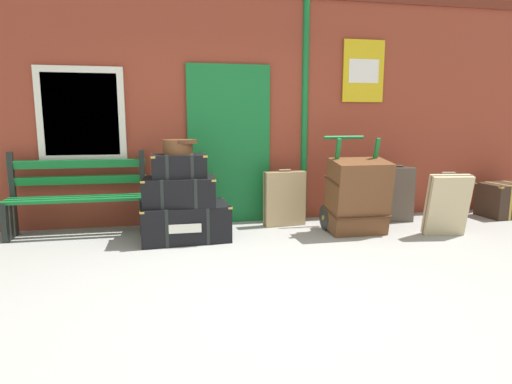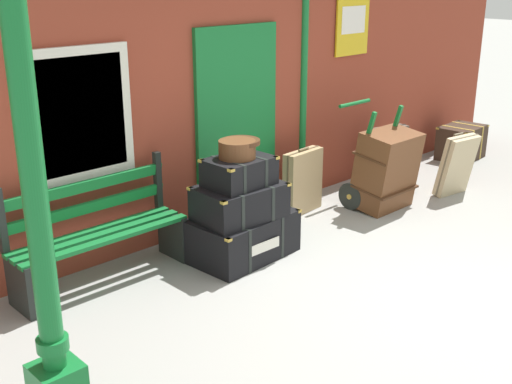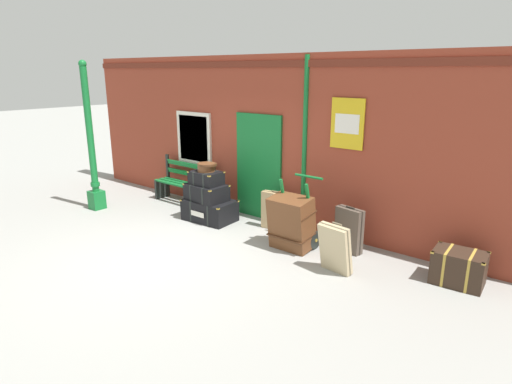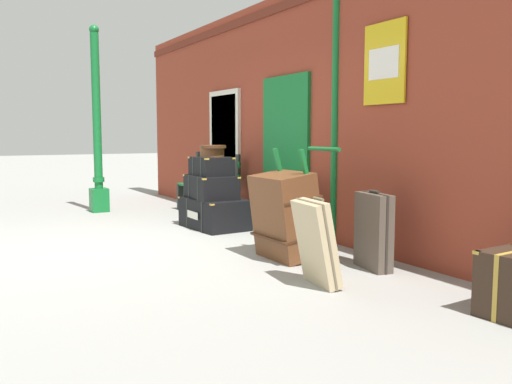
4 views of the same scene
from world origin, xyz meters
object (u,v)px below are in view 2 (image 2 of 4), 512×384
Objects in this scene: steamer_trunk_top at (239,172)px; round_hatbox at (238,148)px; large_brown_trunk at (386,170)px; suitcase_slate at (457,165)px; steamer_trunk_middle at (240,201)px; porters_trolley at (372,182)px; platform_bench at (97,234)px; corner_trunk at (461,142)px; lamp_post at (41,244)px; suitcase_brown at (303,181)px; suitcase_umber at (389,155)px; steamer_trunk_base at (242,236)px.

steamer_trunk_top is 1.56× the size of round_hatbox.
large_brown_trunk is 1.20× the size of suitcase_slate.
steamer_trunk_middle is at bearing 176.30° from large_brown_trunk.
suitcase_slate is (1.00, -0.50, 0.11)m from porters_trolley.
platform_bench reaches higher than corner_trunk.
round_hatbox is 0.55× the size of corner_trunk.
lamp_post reaches higher than round_hatbox.
platform_bench reaches higher than steamer_trunk_top.
platform_bench is at bearing 168.79° from large_brown_trunk.
suitcase_brown reaches higher than corner_trunk.
porters_trolley reaches higher than suitcase_brown.
lamp_post is 4.73m from porters_trolley.
platform_bench reaches higher than large_brown_trunk.
suitcase_umber is at bearing 22.93° from porters_trolley.
steamer_trunk_base is 4.61m from corner_trunk.
steamer_trunk_top is at bearing 66.39° from steamer_trunk_middle.
suitcase_slate is at bearing -76.25° from suitcase_umber.
suitcase_umber is (0.79, 0.34, 0.10)m from porters_trolley.
porters_trolley is 1.50× the size of suitcase_umber.
suitcase_umber is (0.79, 0.51, -0.09)m from large_brown_trunk.
steamer_trunk_base is 0.37m from steamer_trunk_middle.
round_hatbox reaches higher than steamer_trunk_base.
steamer_trunk_base is at bearing -173.05° from suitcase_umber.
porters_trolley reaches higher than large_brown_trunk.
round_hatbox is at bearing -176.30° from corner_trunk.
platform_bench is at bearing 178.30° from suitcase_brown.
lamp_post is 4.66m from large_brown_trunk.
steamer_trunk_top reaches higher than suitcase_umber.
lamp_post is 5.55m from suitcase_umber.
porters_trolley is 0.26m from large_brown_trunk.
platform_bench reaches higher than steamer_trunk_base.
suitcase_slate is (3.13, -0.46, -0.20)m from steamer_trunk_middle.
large_brown_trunk reaches higher than suitcase_umber.
round_hatbox is at bearing -162.71° from suitcase_brown.
suitcase_umber is at bearing 6.92° from round_hatbox.
suitcase_umber is 1.10× the size of corner_trunk.
porters_trolley reaches higher than steamer_trunk_middle.
porters_trolley is (2.08, 0.01, 0.06)m from steamer_trunk_base.
suitcase_brown is 0.96× the size of suitcase_umber.
lamp_post is at bearing -157.53° from steamer_trunk_base.
steamer_trunk_middle is at bearing -23.47° from platform_bench.
round_hatbox is at bearing 87.36° from steamer_trunk_top.
lamp_post is at bearing -167.24° from porters_trolley.
large_brown_trunk reaches higher than steamer_trunk_base.
suitcase_umber is at bearing 32.93° from large_brown_trunk.
large_brown_trunk is at bearing -169.65° from corner_trunk.
steamer_trunk_middle is 2.14× the size of round_hatbox.
large_brown_trunk is (2.13, -0.14, -0.41)m from steamer_trunk_top.
platform_bench is at bearing 178.03° from corner_trunk.
round_hatbox is (0.00, 0.02, 0.22)m from steamer_trunk_top.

